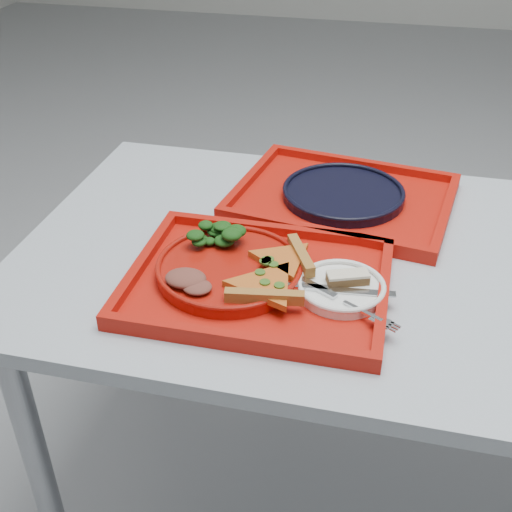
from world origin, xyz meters
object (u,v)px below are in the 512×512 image
navy_plate (343,195)px  tray_main (258,284)px  tray_far (343,200)px  dessert_bar (348,278)px  dinner_plate (230,270)px

navy_plate → tray_main: bearing=-107.5°
tray_far → navy_plate: bearing=0.0°
tray_main → tray_far: bearing=72.2°
tray_main → dessert_bar: bearing=4.6°
dinner_plate → dessert_bar: bearing=0.9°
dessert_bar → navy_plate: bearing=76.7°
tray_far → dinner_plate: dinner_plate is taller
dinner_plate → dessert_bar: dessert_bar is taller
tray_main → dinner_plate: (-0.05, 0.01, 0.02)m
tray_main → dessert_bar: (0.15, 0.01, 0.03)m
navy_plate → dinner_plate: bearing=-116.1°
navy_plate → dessert_bar: bearing=-82.1°
tray_main → dinner_plate: dinner_plate is taller
tray_main → tray_far: (0.11, 0.34, 0.00)m
dinner_plate → tray_far: bearing=63.9°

